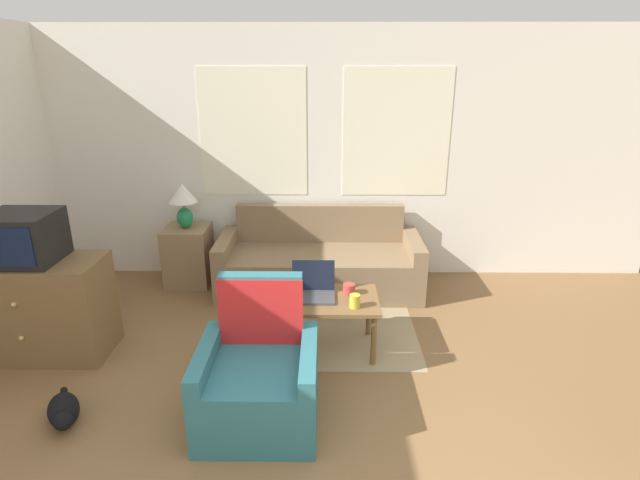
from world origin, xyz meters
name	(u,v)px	position (x,y,z in m)	size (l,w,h in m)	color
wall_back	(333,156)	(0.00, 3.89, 1.31)	(6.90, 0.06, 2.60)	white
rug	(321,315)	(-0.11, 2.83, 0.00)	(1.66, 1.81, 0.01)	#9E8966
couch	(320,264)	(-0.14, 3.46, 0.26)	(2.05, 0.82, 0.82)	#846B4C
armchair	(259,381)	(-0.51, 1.42, 0.27)	(0.75, 0.72, 0.92)	#2D6B75
tv_dresser	(38,308)	(-2.36, 2.19, 0.40)	(1.08, 0.54, 0.80)	brown
television	(22,237)	(-2.36, 2.19, 0.99)	(0.50, 0.46, 0.38)	black
side_table	(189,256)	(-1.52, 3.56, 0.31)	(0.45, 0.45, 0.62)	#937551
table_lamp	(183,200)	(-1.52, 3.56, 0.92)	(0.29, 0.29, 0.46)	#1E8451
coffee_table	(321,304)	(-0.11, 2.26, 0.40)	(0.92, 0.56, 0.46)	brown
laptop	(313,289)	(-0.17, 2.31, 0.52)	(0.35, 0.31, 0.26)	#47474C
cup_navy	(355,301)	(0.15, 2.11, 0.51)	(0.08, 0.08, 0.10)	gold
cup_yellow	(349,289)	(0.12, 2.35, 0.50)	(0.10, 0.10, 0.09)	#B23D38
cat_black	(64,411)	(-1.77, 1.33, 0.10)	(0.32, 0.49, 0.19)	black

